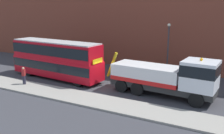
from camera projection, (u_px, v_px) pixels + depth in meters
name	position (u px, v px, depth m)	size (l,w,h in m)	color
ground_plane	(108.00, 86.00, 24.07)	(120.00, 120.00, 0.00)	#38383D
near_kerb	(84.00, 98.00, 20.44)	(60.00, 2.80, 0.15)	gray
building_facade	(143.00, 3.00, 29.91)	(60.00, 1.50, 16.00)	brown
recovery_tow_truck	(167.00, 77.00, 20.81)	(10.22, 3.34, 3.67)	#2D2D2D
double_decker_bus	(56.00, 58.00, 26.24)	(11.17, 3.41, 4.06)	#B70C19
pedestrian_onlooker	(24.00, 76.00, 23.95)	(0.41, 0.47, 1.71)	#232333
street_lamp	(168.00, 45.00, 27.30)	(0.36, 0.36, 5.83)	#38383D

